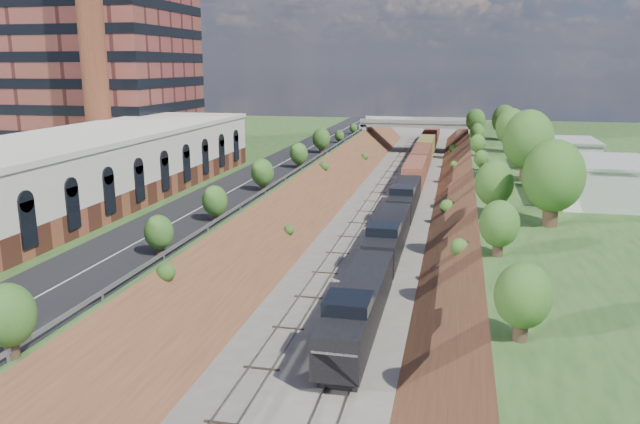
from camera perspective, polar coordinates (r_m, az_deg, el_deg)
platform_left at (r=88.10m, az=-16.09°, el=2.16°), size 44.00×180.00×5.00m
embankment_left at (r=80.57m, az=-2.08°, el=-0.15°), size 10.00×180.00×10.00m
embankment_right at (r=78.12m, az=13.74°, el=-0.96°), size 10.00×180.00×10.00m
rail_left_track at (r=78.90m, az=3.83°, el=-0.39°), size 1.58×180.00×0.18m
rail_right_track at (r=78.32m, az=7.59°, el=-0.58°), size 1.58×180.00×0.18m
road at (r=80.79m, az=-5.21°, el=3.50°), size 8.00×180.00×0.10m
guardrail at (r=79.38m, az=-2.43°, el=3.74°), size 0.10×171.00×0.70m
commercial_building at (r=66.01m, az=-21.64°, el=3.46°), size 14.30×62.30×7.00m
smokestack at (r=84.90m, az=-20.30°, el=16.76°), size 3.20×3.20×40.00m
overpass at (r=138.78m, az=8.89°, el=7.44°), size 24.50×8.30×7.40m
white_building_near at (r=70.36m, az=24.38°, el=2.51°), size 9.00×12.00×4.00m
white_building_far at (r=91.70m, az=21.38°, el=4.92°), size 8.00×10.00×3.60m
tree_right_large at (r=57.17m, az=20.58°, el=3.04°), size 5.25×5.25×7.61m
tree_left_crest at (r=42.96m, az=-16.79°, el=-3.07°), size 2.45×2.45×3.55m
freight_train at (r=102.99m, az=8.92°, el=4.09°), size 2.94×134.35×4.55m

